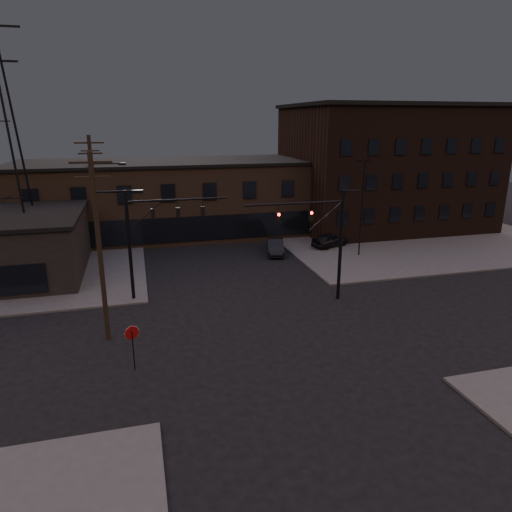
{
  "coord_description": "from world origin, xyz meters",
  "views": [
    {
      "loc": [
        -7.24,
        -24.15,
        12.53
      ],
      "look_at": [
        0.48,
        5.22,
        3.5
      ],
      "focal_mm": 32.0,
      "sensor_mm": 36.0,
      "label": 1
    }
  ],
  "objects": [
    {
      "name": "ground",
      "position": [
        0.0,
        0.0,
        0.0
      ],
      "size": [
        140.0,
        140.0,
        0.0
      ],
      "primitive_type": "plane",
      "color": "black",
      "rests_on": "ground"
    },
    {
      "name": "sidewalk_ne",
      "position": [
        22.0,
        22.0,
        0.07
      ],
      "size": [
        30.0,
        30.0,
        0.15
      ],
      "primitive_type": "cube",
      "color": "#474744",
      "rests_on": "ground"
    },
    {
      "name": "building_row",
      "position": [
        0.0,
        28.0,
        4.0
      ],
      "size": [
        40.0,
        12.0,
        8.0
      ],
      "primitive_type": "cube",
      "color": "#4F392A",
      "rests_on": "ground"
    },
    {
      "name": "building_right",
      "position": [
        22.0,
        26.0,
        7.0
      ],
      "size": [
        22.0,
        16.0,
        14.0
      ],
      "primitive_type": "cube",
      "color": "black",
      "rests_on": "ground"
    },
    {
      "name": "traffic_signal_near",
      "position": [
        5.36,
        4.5,
        4.93
      ],
      "size": [
        7.12,
        0.24,
        8.0
      ],
      "color": "black",
      "rests_on": "ground"
    },
    {
      "name": "traffic_signal_far",
      "position": [
        -6.72,
        8.0,
        5.01
      ],
      "size": [
        7.12,
        0.24,
        8.0
      ],
      "color": "black",
      "rests_on": "ground"
    },
    {
      "name": "stop_sign",
      "position": [
        -8.0,
        -1.99,
        1.84
      ],
      "size": [
        0.72,
        0.33,
        2.48
      ],
      "color": "black",
      "rests_on": "ground"
    },
    {
      "name": "utility_pole_near",
      "position": [
        -9.43,
        2.0,
        5.87
      ],
      "size": [
        3.7,
        0.28,
        11.0
      ],
      "color": "black",
      "rests_on": "ground"
    },
    {
      "name": "utility_pole_mid",
      "position": [
        -10.44,
        14.0,
        6.13
      ],
      "size": [
        3.7,
        0.28,
        11.5
      ],
      "color": "black",
      "rests_on": "ground"
    },
    {
      "name": "utility_pole_far",
      "position": [
        -11.5,
        26.0,
        5.78
      ],
      "size": [
        2.2,
        0.28,
        11.0
      ],
      "color": "black",
      "rests_on": "ground"
    },
    {
      "name": "lot_light_a",
      "position": [
        13.0,
        14.0,
        5.51
      ],
      "size": [
        1.5,
        0.28,
        9.14
      ],
      "color": "black",
      "rests_on": "ground"
    },
    {
      "name": "lot_light_b",
      "position": [
        19.0,
        19.0,
        5.51
      ],
      "size": [
        1.5,
        0.28,
        9.14
      ],
      "color": "black",
      "rests_on": "ground"
    },
    {
      "name": "parked_car_lot_a",
      "position": [
        11.52,
        17.51,
        0.85
      ],
      "size": [
        4.45,
        3.1,
        1.41
      ],
      "primitive_type": "imported",
      "rotation": [
        0.0,
        0.0,
        1.96
      ],
      "color": "black",
      "rests_on": "sidewalk_ne"
    },
    {
      "name": "parked_car_lot_b",
      "position": [
        22.15,
        19.64,
        0.78
      ],
      "size": [
        4.67,
        3.46,
        1.26
      ],
      "primitive_type": "imported",
      "rotation": [
        0.0,
        0.0,
        1.13
      ],
      "color": "#AEAEB0",
      "rests_on": "sidewalk_ne"
    },
    {
      "name": "car_crossing",
      "position": [
        5.5,
        16.87,
        0.72
      ],
      "size": [
        2.53,
        4.62,
        1.44
      ],
      "primitive_type": "imported",
      "rotation": [
        0.0,
        0.0,
        -0.24
      ],
      "color": "black",
      "rests_on": "ground"
    }
  ]
}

